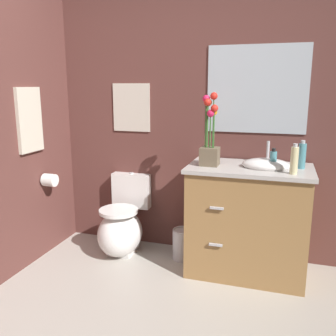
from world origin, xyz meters
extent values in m
cube|color=brown|center=(0.20, 1.69, 1.25)|extent=(3.95, 0.05, 2.50)
ellipsoid|color=white|center=(-0.62, 1.35, 0.20)|extent=(0.38, 0.48, 0.40)
cube|color=white|center=(-0.62, 1.40, 0.09)|extent=(0.22, 0.26, 0.18)
cube|color=white|center=(-0.62, 1.63, 0.52)|extent=(0.36, 0.13, 0.32)
cylinder|color=white|center=(-0.62, 1.33, 0.42)|extent=(0.34, 0.34, 0.03)
cylinder|color=#B7B7BC|center=(-0.62, 1.63, 0.68)|extent=(0.04, 0.04, 0.02)
cube|color=#9E7242|center=(0.48, 1.37, 0.42)|extent=(0.90, 0.52, 0.85)
cube|color=#BCB7B2|center=(0.48, 1.37, 0.86)|extent=(0.94, 0.56, 0.03)
ellipsoid|color=white|center=(0.60, 1.37, 0.90)|extent=(0.36, 0.26, 0.10)
cylinder|color=#B7B7BC|center=(0.60, 1.53, 0.97)|extent=(0.02, 0.02, 0.18)
cube|color=#B7B7BC|center=(0.28, 1.09, 0.61)|extent=(0.10, 0.02, 0.02)
cube|color=#B7B7BC|center=(0.28, 1.09, 0.32)|extent=(0.10, 0.02, 0.02)
cube|color=brown|center=(0.17, 1.32, 0.95)|extent=(0.14, 0.14, 0.14)
cylinder|color=#386B2D|center=(0.20, 1.32, 1.21)|extent=(0.01, 0.01, 0.39)
sphere|color=red|center=(0.20, 1.32, 1.40)|extent=(0.06, 0.06, 0.06)
cylinder|color=#386B2D|center=(0.19, 1.34, 1.15)|extent=(0.01, 0.01, 0.27)
sphere|color=orange|center=(0.19, 1.34, 1.28)|extent=(0.06, 0.06, 0.06)
cylinder|color=#386B2D|center=(0.17, 1.35, 1.14)|extent=(0.01, 0.01, 0.26)
sphere|color=red|center=(0.17, 1.35, 1.27)|extent=(0.06, 0.06, 0.06)
cylinder|color=#386B2D|center=(0.15, 1.34, 1.19)|extent=(0.01, 0.01, 0.34)
sphere|color=orange|center=(0.15, 1.34, 1.36)|extent=(0.06, 0.06, 0.06)
cylinder|color=#386B2D|center=(0.14, 1.32, 1.20)|extent=(0.01, 0.01, 0.37)
sphere|color=#E01E51|center=(0.14, 1.32, 1.38)|extent=(0.06, 0.06, 0.06)
cylinder|color=#386B2D|center=(0.15, 1.30, 1.19)|extent=(0.01, 0.01, 0.34)
sphere|color=red|center=(0.15, 1.30, 1.36)|extent=(0.06, 0.06, 0.06)
cylinder|color=#386B2D|center=(0.18, 1.30, 1.15)|extent=(0.01, 0.01, 0.26)
sphere|color=#E01E51|center=(0.18, 1.30, 1.28)|extent=(0.06, 0.06, 0.06)
cylinder|color=#386B2D|center=(0.21, 1.30, 1.17)|extent=(0.01, 0.01, 0.30)
sphere|color=red|center=(0.21, 1.30, 1.32)|extent=(0.06, 0.06, 0.06)
cylinder|color=teal|center=(0.65, 1.32, 0.94)|extent=(0.05, 0.05, 0.13)
cylinder|color=black|center=(0.65, 1.32, 1.02)|extent=(0.03, 0.03, 0.02)
cylinder|color=beige|center=(0.79, 1.21, 0.97)|extent=(0.05, 0.05, 0.19)
cylinder|color=#B7B7BC|center=(0.79, 1.21, 1.08)|extent=(0.03, 0.03, 0.02)
cylinder|color=teal|center=(0.85, 1.42, 0.97)|extent=(0.06, 0.06, 0.19)
cylinder|color=#B7B7BC|center=(0.85, 1.42, 1.07)|extent=(0.03, 0.03, 0.02)
cylinder|color=#B7B7BC|center=(-0.06, 1.43, 0.13)|extent=(0.18, 0.18, 0.26)
torus|color=#B7B7BC|center=(-0.06, 1.43, 0.27)|extent=(0.18, 0.18, 0.01)
cube|color=beige|center=(-0.62, 1.66, 1.29)|extent=(0.35, 0.01, 0.43)
cube|color=#B2BCC6|center=(0.48, 1.66, 1.45)|extent=(0.80, 0.01, 0.70)
cube|color=beige|center=(-1.26, 1.07, 1.21)|extent=(0.03, 0.28, 0.52)
cylinder|color=white|center=(-1.20, 1.20, 0.68)|extent=(0.11, 0.11, 0.11)
camera|label=1|loc=(0.70, -1.44, 1.48)|focal=39.25mm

